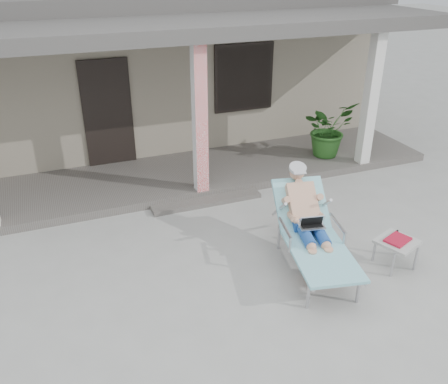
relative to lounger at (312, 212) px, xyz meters
name	(u,v)px	position (x,y,z in m)	size (l,w,h in m)	color
ground	(249,259)	(-0.78, 0.33, -0.81)	(60.00, 60.00, 0.00)	#9E9E99
house	(143,60)	(-0.78, 6.83, 0.85)	(10.40, 5.40, 3.30)	gray
porch_deck	(188,175)	(-0.78, 3.33, -0.74)	(10.00, 2.00, 0.15)	#605B56
porch_overhang	(183,33)	(-0.78, 3.28, 1.97)	(10.00, 2.30, 2.85)	silver
porch_step	(207,202)	(-0.78, 2.18, -0.78)	(2.00, 0.30, 0.07)	#605B56
lounger	(312,212)	(0.00, 0.00, 0.00)	(1.14, 2.10, 1.32)	#B7B7BC
side_table	(397,243)	(1.09, -0.55, -0.44)	(0.65, 0.65, 0.45)	#A5A5A1
potted_palm	(328,129)	(2.23, 3.09, -0.08)	(1.05, 0.91, 1.16)	#26591E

